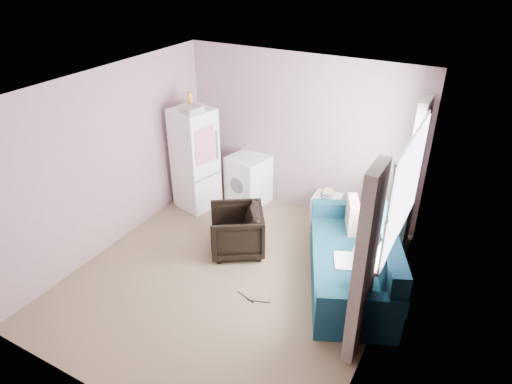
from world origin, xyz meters
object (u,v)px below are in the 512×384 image
at_px(fridge, 195,159).
at_px(sofa, 356,263).
at_px(washing_machine, 249,179).
at_px(side_table, 326,207).
at_px(armchair, 237,229).

height_order(fridge, sofa, fridge).
relative_size(washing_machine, sofa, 0.36).
relative_size(side_table, sofa, 0.25).
height_order(armchair, sofa, sofa).
bearing_deg(armchair, washing_machine, 169.49).
distance_m(washing_machine, side_table, 1.39).
xyz_separation_m(armchair, fridge, (-1.23, 0.80, 0.48)).
distance_m(armchair, side_table, 1.56).
bearing_deg(armchair, fridge, -156.28).
relative_size(fridge, side_table, 3.35).
distance_m(fridge, washing_machine, 0.95).
xyz_separation_m(side_table, sofa, (0.85, -1.23, 0.07)).
bearing_deg(washing_machine, side_table, 11.88).
height_order(armchair, side_table, armchair).
relative_size(washing_machine, side_table, 1.45).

